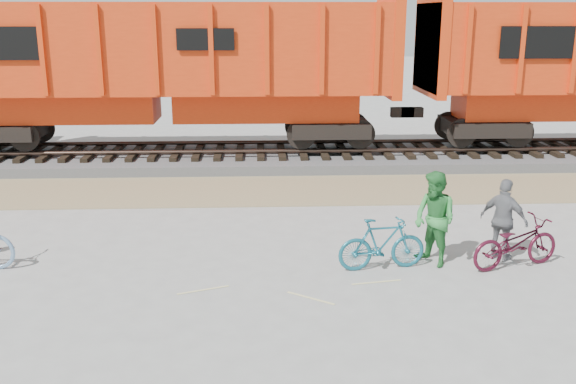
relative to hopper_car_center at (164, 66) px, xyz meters
name	(u,v)px	position (x,y,z in m)	size (l,w,h in m)	color
ground	(262,271)	(2.90, -9.00, -3.01)	(120.00, 120.00, 0.00)	#9E9E99
gravel_strip	(261,190)	(2.90, -3.50, -3.00)	(120.00, 3.00, 0.02)	#9E8862
ballast_bed	(261,157)	(2.90, 0.00, -2.86)	(120.00, 4.00, 0.30)	slate
track	(261,147)	(2.90, 0.00, -2.53)	(120.00, 2.60, 0.24)	black
hopper_car_center	(164,66)	(0.00, 0.00, 0.00)	(14.00, 3.13, 4.65)	black
bicycle_teal	(382,244)	(5.09, -9.00, -2.52)	(0.46, 1.63, 0.98)	#186174
bicycle_maroon	(516,243)	(7.55, -9.01, -2.53)	(0.63, 1.81, 0.95)	#450F21
person_man	(435,219)	(6.09, -8.80, -2.12)	(0.86, 0.67, 1.77)	#2D7F38
person_woman	(504,220)	(7.45, -8.61, -2.22)	(0.93, 0.39, 1.58)	slate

